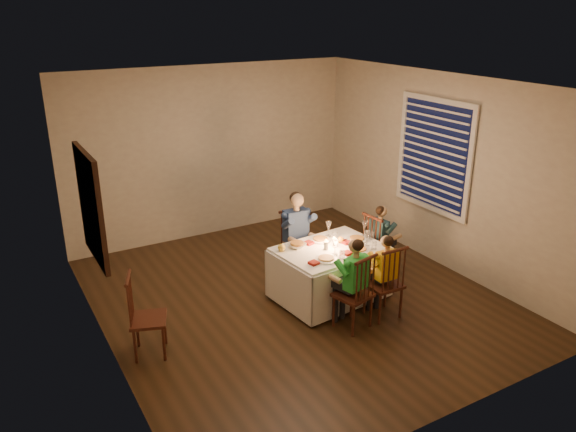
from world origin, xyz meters
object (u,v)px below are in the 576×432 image
chair_adult (297,276)px  adult (297,276)px  chair_end (378,277)px  serving_bowl (297,245)px  chair_near_right (382,315)px  child_teal (378,277)px  child_green (352,326)px  chair_near_left (352,326)px  dining_table (330,262)px  child_yellow (382,315)px  chair_extra (152,353)px

chair_adult → adult: size_ratio=0.77×
chair_end → serving_bowl: bearing=80.3°
chair_near_right → serving_bowl: (-0.63, 0.89, 0.69)m
chair_near_right → child_teal: child_teal is taller
chair_end → child_green: (-1.03, -0.82, 0.00)m
chair_adult → chair_end: (0.92, -0.57, 0.00)m
chair_near_right → child_green: bearing=3.6°
chair_near_left → serving_bowl: bearing=-92.2°
dining_table → serving_bowl: (-0.34, 0.21, 0.22)m
child_teal → serving_bowl: (-1.21, 0.09, 0.69)m
chair_near_left → child_yellow: child_yellow is taller
child_yellow → serving_bowl: serving_bowl is taller
dining_table → chair_extra: bearing=176.0°
adult → dining_table: bearing=-84.4°
chair_near_right → child_green: size_ratio=0.85×
chair_adult → chair_near_left: size_ratio=1.00×
chair_end → child_teal: 0.00m
chair_near_left → chair_end: 1.31m
chair_extra → serving_bowl: bearing=-61.4°
chair_near_right → serving_bowl: 1.28m
child_green → chair_adult: bearing=-107.9°
chair_extra → child_green: (2.11, -0.62, 0.00)m
child_green → serving_bowl: serving_bowl is taller
chair_near_right → dining_table: bearing=-65.8°
chair_near_left → chair_end: size_ratio=1.00×
chair_adult → child_yellow: (0.34, -1.36, 0.00)m
chair_adult → child_teal: bearing=-30.4°
chair_extra → adult: (2.21, 0.76, 0.00)m
chair_end → child_yellow: bearing=138.4°
chair_end → child_yellow: child_yellow is taller
child_teal → serving_bowl: bearing=80.3°
chair_adult → child_yellow: bearing=-74.7°
chair_adult → child_yellow: child_yellow is taller
chair_near_left → chair_near_right: size_ratio=1.00×
adult → serving_bowl: 0.89m
dining_table → child_yellow: dining_table is taller
child_green → child_teal: size_ratio=1.06×
chair_adult → child_green: (-0.11, -1.38, 0.00)m
child_yellow → serving_bowl: size_ratio=4.92×
adult → child_yellow: (0.34, -1.36, 0.00)m
chair_adult → serving_bowl: bearing=-119.6°
chair_near_left → child_teal: size_ratio=0.90×
dining_table → child_green: size_ratio=1.28×
chair_end → dining_table: bearing=92.6°
serving_bowl → chair_end: bearing=-4.3°
chair_extra → adult: size_ratio=0.77×
dining_table → child_yellow: bearing=-72.6°
chair_extra → dining_table: bearing=-67.9°
dining_table → serving_bowl: bearing=142.1°
chair_near_right → child_teal: (0.58, 0.80, 0.00)m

